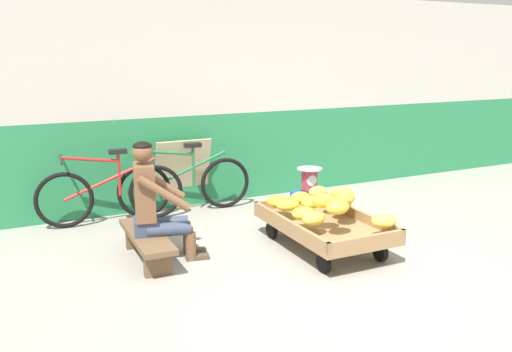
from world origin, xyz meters
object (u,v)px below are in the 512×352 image
at_px(banana_cart, 323,226).
at_px(low_bench, 147,240).
at_px(sign_board, 182,174).
at_px(vendor_seated, 155,202).
at_px(bicycle_near_left, 111,193).
at_px(plastic_crate, 309,204).
at_px(weighing_scale, 309,180).
at_px(bicycle_far_left, 185,184).

height_order(banana_cart, low_bench, banana_cart).
xyz_separation_m(low_bench, sign_board, (0.89, 1.56, 0.24)).
xyz_separation_m(vendor_seated, sign_board, (0.81, 1.58, -0.13)).
relative_size(bicycle_near_left, sign_board, 1.89).
bearing_deg(sign_board, plastic_crate, -40.74).
xyz_separation_m(low_bench, plastic_crate, (2.11, 0.51, -0.05)).
height_order(weighing_scale, sign_board, sign_board).
relative_size(low_bench, bicycle_far_left, 0.67).
relative_size(banana_cart, low_bench, 1.31).
xyz_separation_m(plastic_crate, bicycle_near_left, (-2.16, 0.79, 0.20)).
xyz_separation_m(banana_cart, bicycle_far_left, (-0.80, 1.81, 0.11)).
distance_m(banana_cart, bicycle_near_left, 2.48).
bearing_deg(bicycle_far_left, banana_cart, -66.09).
relative_size(banana_cart, bicycle_near_left, 0.88).
bearing_deg(low_bench, sign_board, 60.26).
xyz_separation_m(low_bench, vendor_seated, (0.09, -0.02, 0.37)).
distance_m(low_bench, plastic_crate, 2.17).
relative_size(low_bench, weighing_scale, 3.69).
height_order(vendor_seated, plastic_crate, vendor_seated).
distance_m(weighing_scale, bicycle_near_left, 2.31).
height_order(banana_cart, sign_board, sign_board).
distance_m(bicycle_far_left, sign_board, 0.25).
distance_m(banana_cart, plastic_crate, 1.10).
relative_size(plastic_crate, bicycle_far_left, 0.22).
height_order(weighing_scale, bicycle_near_left, bicycle_near_left).
distance_m(plastic_crate, bicycle_far_left, 1.51).
bearing_deg(weighing_scale, sign_board, 139.23).
bearing_deg(plastic_crate, weighing_scale, -90.00).
height_order(banana_cart, vendor_seated, vendor_seated).
xyz_separation_m(bicycle_near_left, bicycle_far_left, (0.90, 0.02, 0.00)).
height_order(plastic_crate, bicycle_near_left, bicycle_near_left).
relative_size(vendor_seated, bicycle_far_left, 0.69).
bearing_deg(vendor_seated, weighing_scale, 14.70).
distance_m(low_bench, sign_board, 1.81).
bearing_deg(sign_board, bicycle_far_left, -100.71).
height_order(plastic_crate, weighing_scale, weighing_scale).
bearing_deg(bicycle_far_left, bicycle_near_left, -178.54).
relative_size(banana_cart, vendor_seated, 1.27).
bearing_deg(banana_cart, plastic_crate, 65.49).
bearing_deg(banana_cart, bicycle_near_left, 133.61).
xyz_separation_m(vendor_seated, bicycle_near_left, (-0.14, 1.32, -0.21)).
xyz_separation_m(plastic_crate, weighing_scale, (0.00, -0.00, 0.30)).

